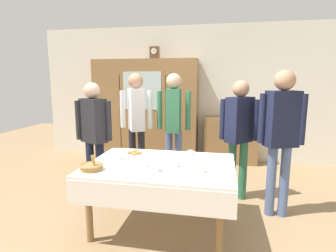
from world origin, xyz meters
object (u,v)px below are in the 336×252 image
at_px(mantel_clock, 155,53).
at_px(tea_cup_front_edge, 175,165).
at_px(book_stack, 231,115).
at_px(spoon_far_right, 223,180).
at_px(bread_basket, 91,167).
at_px(person_beside_shelf, 239,128).
at_px(tea_cup_far_right, 202,170).
at_px(person_near_right_end, 136,117).
at_px(person_by_cabinet, 281,129).
at_px(tea_cup_near_right, 144,165).
at_px(wall_cabinet, 146,110).
at_px(dining_table, 160,173).
at_px(person_behind_table_right, 174,118).
at_px(tea_cup_mid_right, 190,153).
at_px(tea_cup_back_edge, 156,169).
at_px(pastry_plate, 135,154).
at_px(person_behind_table_left, 94,129).
at_px(tea_cup_center, 119,158).
at_px(bookshelf_low, 230,140).
at_px(spoon_back_edge, 214,166).

xyz_separation_m(mantel_clock, tea_cup_front_edge, (0.88, -2.64, -1.39)).
height_order(book_stack, spoon_far_right, book_stack).
bearing_deg(bread_basket, book_stack, 63.58).
bearing_deg(spoon_far_right, person_beside_shelf, 80.93).
bearing_deg(mantel_clock, tea_cup_far_right, -67.18).
distance_m(person_near_right_end, person_by_cabinet, 2.11).
xyz_separation_m(bread_basket, person_near_right_end, (-0.03, 1.57, 0.30)).
xyz_separation_m(tea_cup_near_right, person_near_right_end, (-0.52, 1.38, 0.30)).
relative_size(person_near_right_end, person_by_cabinet, 0.99).
xyz_separation_m(wall_cabinet, tea_cup_near_right, (0.75, -2.70, -0.26)).
xyz_separation_m(dining_table, book_stack, (0.82, 2.64, 0.32)).
bearing_deg(person_behind_table_right, wall_cabinet, 122.12).
height_order(tea_cup_far_right, tea_cup_mid_right, same).
xyz_separation_m(tea_cup_back_edge, pastry_plate, (-0.41, 0.55, -0.01)).
xyz_separation_m(tea_cup_front_edge, pastry_plate, (-0.57, 0.38, -0.01)).
bearing_deg(tea_cup_near_right, person_by_cabinet, 24.45).
height_order(pastry_plate, person_behind_table_left, person_behind_table_left).
bearing_deg(book_stack, tea_cup_center, -117.27).
xyz_separation_m(mantel_clock, tea_cup_back_edge, (0.72, -2.82, -1.39)).
relative_size(mantel_clock, bookshelf_low, 0.23).
xyz_separation_m(bookshelf_low, tea_cup_center, (-1.32, -2.56, 0.31)).
bearing_deg(tea_cup_far_right, pastry_plate, 150.21).
xyz_separation_m(tea_cup_far_right, person_behind_table_right, (-0.54, 1.45, 0.30)).
distance_m(tea_cup_back_edge, person_behind_table_left, 1.40).
height_order(wall_cabinet, tea_cup_front_edge, wall_cabinet).
height_order(dining_table, tea_cup_center, tea_cup_center).
bearing_deg(tea_cup_mid_right, tea_cup_back_edge, -112.49).
height_order(tea_cup_back_edge, spoon_far_right, tea_cup_back_edge).
bearing_deg(dining_table, mantel_clock, 105.16).
bearing_deg(tea_cup_near_right, bread_basket, -158.56).
height_order(tea_cup_front_edge, person_behind_table_right, person_behind_table_right).
relative_size(mantel_clock, spoon_far_right, 2.02).
relative_size(wall_cabinet, person_by_cabinet, 1.21).
bearing_deg(person_beside_shelf, spoon_back_edge, -108.50).
height_order(book_stack, tea_cup_near_right, book_stack).
bearing_deg(tea_cup_front_edge, person_beside_shelf, 55.64).
height_order(tea_cup_front_edge, person_by_cabinet, person_by_cabinet).
distance_m(mantel_clock, person_beside_shelf, 2.54).
xyz_separation_m(bookshelf_low, person_near_right_end, (-1.49, -1.37, 0.61)).
relative_size(bookshelf_low, spoon_back_edge, 8.61).
xyz_separation_m(tea_cup_center, bread_basket, (-0.14, -0.38, 0.01)).
bearing_deg(tea_cup_back_edge, wall_cabinet, 107.97).
relative_size(bookshelf_low, tea_cup_back_edge, 7.88).
relative_size(tea_cup_back_edge, spoon_far_right, 1.09).
xyz_separation_m(dining_table, spoon_far_right, (0.66, -0.33, 0.10)).
height_order(tea_cup_far_right, person_behind_table_right, person_behind_table_right).
distance_m(mantel_clock, bookshelf_low, 2.28).
bearing_deg(spoon_far_right, mantel_clock, 115.00).
bearing_deg(person_by_cabinet, tea_cup_back_edge, -148.90).
bearing_deg(mantel_clock, book_stack, 1.93).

